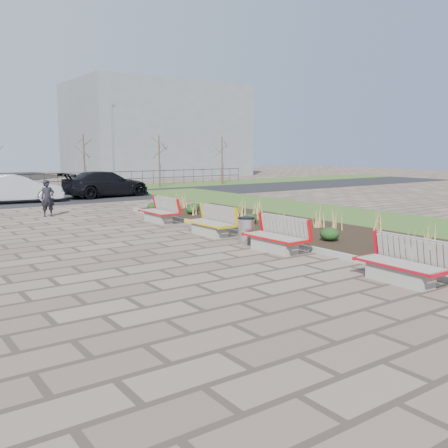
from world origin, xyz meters
TOP-DOWN VIEW (x-y plane):
  - ground at (0.00, 0.00)m, footprint 120.00×120.00m
  - planting_bed at (6.25, 5.00)m, footprint 4.50×18.00m
  - planting_curb at (3.92, 5.00)m, footprint 0.16×18.00m
  - grass_verge_near at (11.00, 5.00)m, footprint 5.00×38.00m
  - road at (0.00, 22.00)m, footprint 80.00×7.00m
  - bench_a at (3.00, -1.73)m, footprint 0.95×2.12m
  - bench_b at (3.00, 2.56)m, footprint 0.99×2.14m
  - bench_c at (3.00, 5.99)m, footprint 0.96×2.12m
  - bench_d at (3.00, 9.82)m, footprint 0.90×2.10m
  - litter_bin at (3.09, 4.02)m, footprint 0.52×0.52m
  - pedestrian at (-0.16, 14.25)m, footprint 0.62×0.43m
  - car_silver at (0.11, 20.95)m, footprint 4.96×2.25m
  - car_black at (5.53, 21.47)m, footprint 5.74×2.81m
  - tree_d at (6.00, 26.50)m, footprint 1.40×1.40m
  - tree_e at (12.00, 26.50)m, footprint 1.40×1.40m
  - tree_f at (18.00, 26.50)m, footprint 1.40×1.40m
  - lamp_east at (8.00, 26.00)m, footprint 0.24×0.60m
  - building_grey at (20.00, 42.00)m, footprint 18.00×12.00m

SIDE VIEW (x-z plane):
  - ground at x=0.00m, z-range 0.00..0.00m
  - road at x=0.00m, z-range 0.00..0.02m
  - grass_verge_near at x=11.00m, z-range 0.00..0.04m
  - planting_bed at x=6.25m, z-range 0.00..0.10m
  - planting_curb at x=3.92m, z-range 0.00..0.15m
  - litter_bin at x=3.09m, z-range 0.00..0.83m
  - bench_a at x=3.00m, z-range 0.00..1.00m
  - bench_b at x=3.00m, z-range 0.00..1.00m
  - bench_c at x=3.00m, z-range 0.00..1.00m
  - bench_d at x=3.00m, z-range 0.00..1.00m
  - car_silver at x=0.11m, z-range 0.02..1.60m
  - pedestrian at x=-0.16m, z-range 0.00..1.64m
  - car_black at x=5.53m, z-range 0.02..1.63m
  - tree_d at x=6.00m, z-range 0.04..4.04m
  - tree_e at x=12.00m, z-range 0.04..4.04m
  - tree_f at x=18.00m, z-range 0.04..4.04m
  - lamp_east at x=8.00m, z-range 0.04..6.04m
  - building_grey at x=20.00m, z-range 0.00..10.00m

